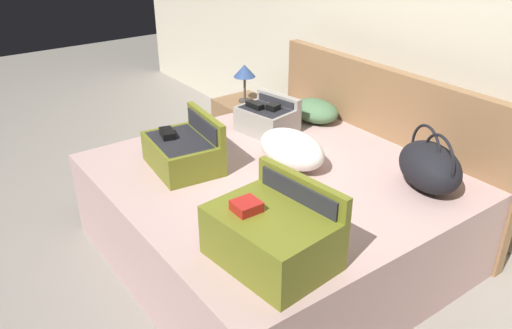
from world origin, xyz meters
The scene contains 12 objects.
ground_plane centered at (0.00, 0.00, 0.00)m, with size 12.00×12.00×0.00m, color gray.
back_wall centered at (0.00, 1.65, 1.30)m, with size 8.00×0.10×2.60m, color beige.
bed centered at (0.00, 0.40, 0.28)m, with size 1.93×1.81×0.56m, color #BC9993.
headboard centered at (0.00, 1.35, 0.52)m, with size 1.97×0.08×1.03m, color olive.
hard_case_large centered at (0.65, -0.12, 0.71)m, with size 0.57×0.45×0.36m.
hard_case_medium centered at (-0.39, 0.01, 0.67)m, with size 0.50×0.40×0.32m.
hard_case_small centered at (-0.52, 0.74, 0.67)m, with size 0.42×0.36×0.24m.
duffel_bag centered at (0.63, 0.99, 0.70)m, with size 0.52×0.44×0.35m.
pillow_near_headboard centered at (-0.47, 1.14, 0.64)m, with size 0.37×0.27×0.16m, color #4C724C.
pillow_center_head centered at (-0.03, 0.55, 0.67)m, with size 0.48×0.29×0.22m, color white.
nightstand centered at (-1.25, 1.06, 0.25)m, with size 0.44×0.40×0.51m, color olive.
table_lamp centered at (-1.25, 1.06, 0.76)m, with size 0.18×0.18×0.31m.
Camera 1 is at (2.10, -1.27, 1.99)m, focal length 36.05 mm.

